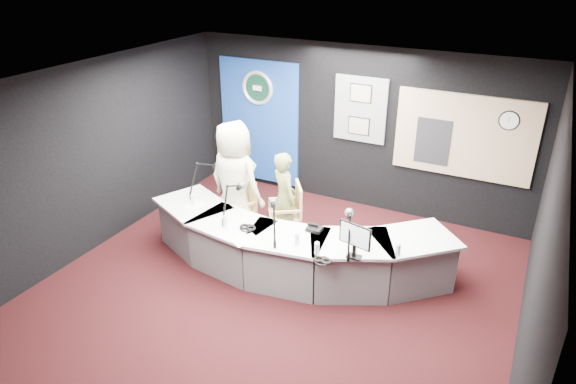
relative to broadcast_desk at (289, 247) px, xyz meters
The scene contains 33 objects.
ground 0.67m from the broadcast_desk, 84.81° to the right, with size 6.00×6.00×0.00m, color black.
ceiling 2.49m from the broadcast_desk, 84.81° to the right, with size 6.00×6.00×0.02m, color silver.
wall_back 2.66m from the broadcast_desk, 88.83° to the left, with size 6.00×0.02×2.80m, color black.
wall_front 3.70m from the broadcast_desk, 89.19° to the right, with size 6.00×0.02×2.80m, color black.
wall_left 3.17m from the broadcast_desk, 169.44° to the right, with size 0.02×6.00×2.80m, color black.
wall_right 3.26m from the broadcast_desk, 10.22° to the right, with size 0.02×6.00×2.80m, color black.
broadcast_desk is the anchor object (origin of this frame).
backdrop_panel 3.17m from the broadcast_desk, 127.40° to the left, with size 1.60×0.05×2.30m, color navy.
agency_seal 3.38m from the broadcast_desk, 127.86° to the left, with size 0.63×0.63×0.07m, color silver.
seal_center 3.38m from the broadcast_desk, 127.80° to the left, with size 0.48×0.48×0.01m, color #0D2F20.
pinboard 2.79m from the broadcast_desk, 87.63° to the left, with size 0.90×0.04×1.10m, color slate.
framed_photo_upper 2.91m from the broadcast_desk, 87.60° to the left, with size 0.34×0.02×0.27m, color gray.
framed_photo_lower 2.63m from the broadcast_desk, 87.60° to the left, with size 0.34×0.02×0.27m, color gray.
booth_window_frame 3.24m from the broadcast_desk, 53.36° to the left, with size 2.12×0.06×1.32m, color tan.
booth_glow 3.23m from the broadcast_desk, 53.24° to the left, with size 2.00×0.02×1.20m, color beige.
equipment_rack 2.93m from the broadcast_desk, 60.54° to the left, with size 0.55×0.02×0.75m, color black.
wall_clock 3.71m from the broadcast_desk, 44.88° to the left, with size 0.28×0.28×0.01m, color white.
armchair_left 1.26m from the broadcast_desk, 158.46° to the left, with size 0.54×0.54×0.96m, color tan, non-canonical shape.
armchair_right 0.82m from the broadcast_desk, 122.26° to the left, with size 0.55×0.55×0.98m, color tan, non-canonical shape.
draped_jacket 1.48m from the broadcast_desk, 151.60° to the left, with size 0.50×0.10×0.70m, color slate.
person_man 1.38m from the broadcast_desk, 158.46° to the left, with size 0.94×0.61×1.92m, color beige.
person_woman 0.89m from the broadcast_desk, 122.26° to the left, with size 0.54×0.36×1.49m, color olive.
computer_monitor 1.34m from the broadcast_desk, 19.71° to the right, with size 0.46×0.03×0.32m, color black.
desk_phone 0.55m from the broadcast_desk, ahead, with size 0.20×0.16×0.05m, color black.
headphones_near 1.09m from the broadcast_desk, 39.88° to the right, with size 0.23×0.23×0.04m, color black.
headphones_far 0.70m from the broadcast_desk, 140.33° to the right, with size 0.24×0.24×0.04m, color black.
paper_stack 1.55m from the broadcast_desk, behind, with size 0.21×0.30×0.00m, color white.
notepad 0.81m from the broadcast_desk, 116.13° to the right, with size 0.23×0.33×0.00m, color white.
boom_mic_a 1.79m from the broadcast_desk, 168.87° to the left, with size 0.23×0.73×0.60m, color black, non-canonical shape.
boom_mic_b 1.07m from the broadcast_desk, 169.55° to the right, with size 0.20×0.74×0.60m, color black, non-canonical shape.
boom_mic_c 0.77m from the broadcast_desk, 97.02° to the right, with size 0.44×0.65×0.60m, color black, non-canonical shape.
boom_mic_d 1.17m from the broadcast_desk, 12.57° to the right, with size 0.34×0.70×0.60m, color black, non-canonical shape.
water_bottles 0.53m from the broadcast_desk, 88.43° to the right, with size 3.15×0.61×0.18m, color silver, non-canonical shape.
Camera 1 is at (2.73, -4.97, 4.20)m, focal length 32.00 mm.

